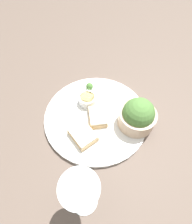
# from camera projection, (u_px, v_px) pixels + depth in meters

# --- Properties ---
(ground_plane) EXTENTS (4.00, 4.00, 0.00)m
(ground_plane) POSITION_uv_depth(u_px,v_px,m) (96.00, 117.00, 0.61)
(ground_plane) COLOR brown
(dinner_plate) EXTENTS (0.35, 0.35, 0.01)m
(dinner_plate) POSITION_uv_depth(u_px,v_px,m) (96.00, 116.00, 0.60)
(dinner_plate) COLOR white
(dinner_plate) RESTS_ON ground_plane
(salad_bowl) EXTENTS (0.12, 0.12, 0.11)m
(salad_bowl) POSITION_uv_depth(u_px,v_px,m) (138.00, 116.00, 0.54)
(salad_bowl) COLOR tan
(salad_bowl) RESTS_ON dinner_plate
(sauce_ramekin) EXTENTS (0.06, 0.06, 0.03)m
(sauce_ramekin) POSITION_uv_depth(u_px,v_px,m) (87.00, 99.00, 0.61)
(sauce_ramekin) COLOR white
(sauce_ramekin) RESTS_ON dinner_plate
(cheese_toast_near) EXTENTS (0.09, 0.07, 0.03)m
(cheese_toast_near) POSITION_uv_depth(u_px,v_px,m) (83.00, 135.00, 0.54)
(cheese_toast_near) COLOR tan
(cheese_toast_near) RESTS_ON dinner_plate
(cheese_toast_far) EXTENTS (0.09, 0.09, 0.03)m
(cheese_toast_far) POSITION_uv_depth(u_px,v_px,m) (98.00, 117.00, 0.58)
(cheese_toast_far) COLOR tan
(cheese_toast_far) RESTS_ON dinner_plate
(wine_glass) EXTENTS (0.08, 0.08, 0.18)m
(wine_glass) POSITION_uv_depth(u_px,v_px,m) (81.00, 193.00, 0.36)
(wine_glass) COLOR silver
(wine_glass) RESTS_ON ground_plane
(garnish) EXTENTS (0.03, 0.03, 0.03)m
(garnish) POSITION_uv_depth(u_px,v_px,m) (90.00, 86.00, 0.65)
(garnish) COLOR #477533
(garnish) RESTS_ON dinner_plate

